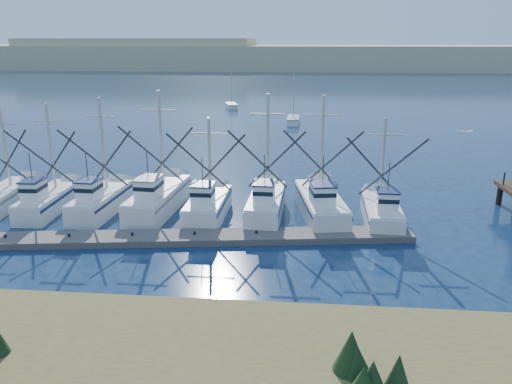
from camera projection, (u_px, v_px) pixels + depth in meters
ground at (244, 282)px, 26.88m from camera, size 500.00×500.00×0.00m
floating_dock at (164, 238)px, 32.20m from camera, size 32.37×6.55×0.43m
dune_ridge at (297, 57)px, 225.37m from camera, size 360.00×60.00×10.00m
trawler_fleet at (189, 203)px, 36.68m from camera, size 31.35×8.85×8.92m
sailboat_near at (293, 120)px, 77.43m from camera, size 1.80×6.07×8.10m
sailboat_far at (231, 106)px, 94.10m from camera, size 3.00×4.99×8.10m
flying_gull at (464, 131)px, 33.31m from camera, size 1.07×0.19×0.19m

